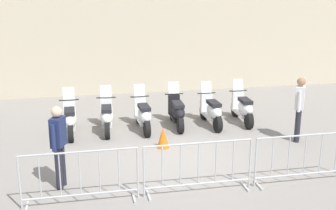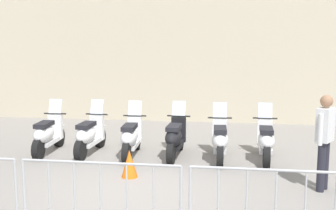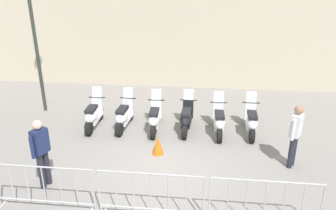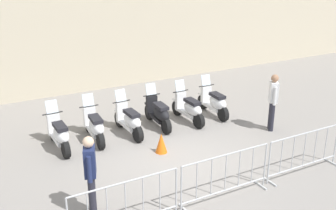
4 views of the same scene
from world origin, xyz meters
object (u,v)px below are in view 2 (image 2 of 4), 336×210
barrier_segment_1 (100,200)px  motorcycle_1 (88,136)px  motorcycle_2 (130,138)px  officer_near_row_end (323,137)px  motorcycle_4 (219,141)px  motorcycle_0 (46,135)px  barrier_segment_2 (274,210)px  motorcycle_5 (265,141)px  traffic_cone (128,164)px  motorcycle_3 (174,138)px

barrier_segment_1 → motorcycle_1: bearing=102.5°
motorcycle_1 → motorcycle_2: size_ratio=0.99×
officer_near_row_end → motorcycle_4: bearing=130.1°
motorcycle_0 → barrier_segment_2: 6.31m
barrier_segment_1 → barrier_segment_2: size_ratio=1.00×
motorcycle_5 → traffic_cone: 3.15m
motorcycle_2 → barrier_segment_1: (-0.06, -4.04, 0.07)m
motorcycle_3 → motorcycle_1: bearing=172.8°
traffic_cone → officer_near_row_end: bearing=-11.7°
motorcycle_1 → motorcycle_4: size_ratio=0.99×
barrier_segment_1 → officer_near_row_end: officer_near_row_end is taller
motorcycle_3 → barrier_segment_1: size_ratio=0.78×
motorcycle_4 → motorcycle_1: bearing=170.6°
motorcycle_0 → motorcycle_5: bearing=-7.1°
traffic_cone → barrier_segment_2: bearing=-53.7°
motorcycle_1 → motorcycle_5: size_ratio=1.00×
motorcycle_5 → barrier_segment_2: 4.12m
motorcycle_4 → barrier_segment_1: (-2.07, -3.76, 0.07)m
motorcycle_3 → motorcycle_0: bearing=173.6°
motorcycle_0 → traffic_cone: bearing=-40.0°
motorcycle_2 → barrier_segment_1: size_ratio=0.78×
motorcycle_5 → barrier_segment_2: size_ratio=0.78×
officer_near_row_end → barrier_segment_1: bearing=-153.4°
motorcycle_0 → motorcycle_4: same height
motorcycle_3 → barrier_segment_2: (1.21, -4.33, 0.07)m
barrier_segment_2 → motorcycle_4: bearing=93.0°
motorcycle_0 → barrier_segment_1: motorcycle_0 is taller
motorcycle_1 → motorcycle_5: 4.07m
motorcycle_4 → barrier_segment_1: 4.30m
barrier_segment_1 → motorcycle_2: bearing=89.2°
motorcycle_3 → barrier_segment_1: 4.15m
motorcycle_4 → traffic_cone: motorcycle_4 is taller
motorcycle_0 → barrier_segment_1: (1.95, -4.35, 0.07)m
barrier_segment_1 → officer_near_row_end: bearing=26.6°
motorcycle_1 → motorcycle_0: bearing=175.3°
motorcycle_3 → barrier_segment_1: motorcycle_3 is taller
motorcycle_3 → motorcycle_4: 1.03m
motorcycle_0 → officer_near_row_end: 6.19m
traffic_cone → motorcycle_0: bearing=140.0°
motorcycle_2 → motorcycle_0: bearing=171.4°
barrier_segment_1 → traffic_cone: bearing=86.6°
motorcycle_1 → traffic_cone: motorcycle_1 is taller
barrier_segment_1 → barrier_segment_2: 2.31m
motorcycle_1 → motorcycle_3: same height
motorcycle_2 → barrier_segment_2: (2.23, -4.37, 0.07)m
motorcycle_1 → officer_near_row_end: size_ratio=0.99×
motorcycle_3 → officer_near_row_end: (2.61, -2.17, 0.53)m
motorcycle_4 → barrier_segment_2: bearing=-87.0°
officer_near_row_end → traffic_cone: officer_near_row_end is taller
motorcycle_2 → traffic_cone: (0.09, -1.47, -0.18)m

